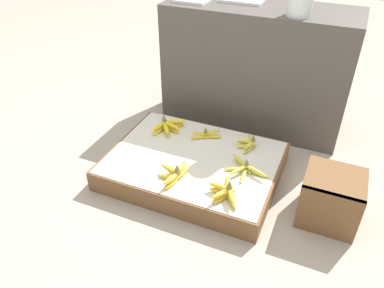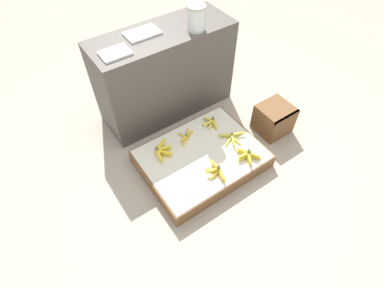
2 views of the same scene
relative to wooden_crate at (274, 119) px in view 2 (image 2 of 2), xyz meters
name	(u,v)px [view 2 (image 2 of 2)]	position (x,y,z in m)	size (l,w,h in m)	color
ground_plane	(201,163)	(-0.80, 0.05, -0.14)	(10.00, 10.00, 0.00)	#A89E8E
display_platform	(201,159)	(-0.80, 0.05, -0.07)	(1.01, 0.77, 0.14)	brown
back_vendor_table	(165,74)	(-0.66, 0.84, 0.28)	(1.27, 0.48, 0.84)	#4C4742
wooden_crate	(274,119)	(0.00, 0.00, 0.00)	(0.30, 0.29, 0.28)	brown
banana_bunch_front_midleft	(216,170)	(-0.82, -0.17, 0.03)	(0.15, 0.24, 0.11)	gold
banana_bunch_front_midright	(248,155)	(-0.51, -0.20, 0.03)	(0.20, 0.22, 0.11)	gold
banana_bunch_middle_midright	(232,137)	(-0.48, 0.04, 0.02)	(0.26, 0.22, 0.08)	gold
banana_bunch_back_left	(161,151)	(-1.08, 0.25, 0.03)	(0.17, 0.22, 0.10)	yellow
banana_bunch_back_midleft	(186,136)	(-0.81, 0.28, 0.02)	(0.19, 0.17, 0.08)	gold
banana_bunch_back_midright	(211,122)	(-0.53, 0.28, 0.02)	(0.14, 0.21, 0.09)	#DBCC4C
glass_jar	(196,18)	(-0.41, 0.70, 0.81)	(0.16, 0.16, 0.21)	silver
foam_tray_white	(115,53)	(-1.12, 0.76, 0.71)	(0.22, 0.17, 0.02)	white
foam_tray_dark	(142,33)	(-0.81, 0.89, 0.71)	(0.28, 0.18, 0.02)	white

